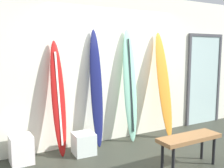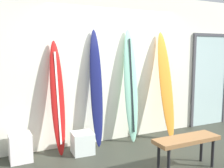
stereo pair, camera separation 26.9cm
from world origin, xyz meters
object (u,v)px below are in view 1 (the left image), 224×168
at_px(display_block_center, 21,150).
at_px(display_block_left, 84,143).
at_px(surfboard_crimson, 58,100).
at_px(glass_door, 204,78).
at_px(surfboard_sunset, 164,85).
at_px(surfboard_seafoam, 130,85).
at_px(bench, 189,140).
at_px(surfboard_navy, 96,90).

bearing_deg(display_block_center, display_block_left, -7.22).
xyz_separation_m(surfboard_crimson, glass_door, (3.59, 0.19, 0.15)).
xyz_separation_m(surfboard_sunset, display_block_center, (-2.77, 0.02, -0.82)).
xyz_separation_m(surfboard_seafoam, bench, (0.12, -1.42, -0.65)).
bearing_deg(surfboard_seafoam, surfboard_crimson, -178.96).
distance_m(surfboard_navy, surfboard_sunset, 1.44).
xyz_separation_m(surfboard_navy, surfboard_seafoam, (0.69, -0.03, 0.03)).
height_order(display_block_left, display_block_center, display_block_center).
relative_size(display_block_center, bench, 0.43).
xyz_separation_m(surfboard_crimson, display_block_left, (0.36, -0.18, -0.75)).
height_order(surfboard_sunset, bench, surfboard_sunset).
xyz_separation_m(surfboard_crimson, surfboard_sunset, (2.15, -0.08, 0.10)).
bearing_deg(glass_door, surfboard_sunset, -169.51).
height_order(surfboard_sunset, glass_door, glass_door).
bearing_deg(display_block_left, surfboard_seafoam, 11.28).
bearing_deg(surfboard_sunset, glass_door, 10.49).
xyz_separation_m(surfboard_navy, display_block_center, (-1.34, -0.11, -0.82)).
bearing_deg(surfboard_navy, surfboard_seafoam, -2.29).
relative_size(display_block_left, display_block_center, 0.83).
bearing_deg(surfboard_crimson, glass_door, 3.03).
relative_size(display_block_left, glass_door, 0.17).
bearing_deg(surfboard_seafoam, bench, -85.01).
bearing_deg(surfboard_seafoam, surfboard_sunset, -7.85).
xyz_separation_m(display_block_center, glass_door, (4.21, 0.25, 0.87)).
bearing_deg(bench, display_block_left, 134.03).
distance_m(surfboard_navy, display_block_center, 1.57).
bearing_deg(surfboard_seafoam, glass_door, 4.32).
distance_m(surfboard_seafoam, display_block_center, 2.20).
relative_size(surfboard_seafoam, display_block_center, 4.91).
distance_m(surfboard_crimson, display_block_left, 0.85).
height_order(surfboard_crimson, display_block_left, surfboard_crimson).
relative_size(surfboard_sunset, glass_door, 1.00).
bearing_deg(surfboard_sunset, surfboard_seafoam, 172.15).
height_order(surfboard_crimson, display_block_center, surfboard_crimson).
xyz_separation_m(surfboard_navy, display_block_left, (-0.36, -0.24, -0.86)).
xyz_separation_m(surfboard_seafoam, surfboard_sunset, (0.74, -0.10, -0.04)).
bearing_deg(surfboard_crimson, display_block_center, -174.52).
xyz_separation_m(surfboard_crimson, display_block_center, (-0.62, -0.06, -0.71)).
bearing_deg(display_block_center, surfboard_sunset, -0.35).
bearing_deg(display_block_left, bench, -45.97).
relative_size(display_block_left, bench, 0.36).
distance_m(surfboard_navy, bench, 1.77).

